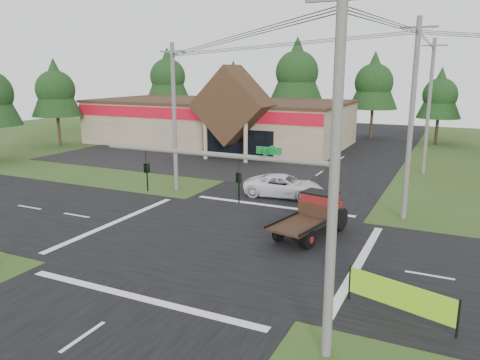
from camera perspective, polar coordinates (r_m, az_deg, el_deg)
The scene contains 19 objects.
ground at distance 24.43m, azimuth -2.13°, elevation -7.39°, with size 120.00×120.00×0.00m, color #2F4217.
road_ns at distance 24.43m, azimuth -2.13°, elevation -7.37°, with size 12.00×120.00×0.02m, color black.
road_ew at distance 24.43m, azimuth -2.13°, elevation -7.37°, with size 120.00×12.00×0.02m, color black.
parking_apron at distance 47.13m, azimuth -6.60°, elevation 2.59°, with size 28.00×14.00×0.02m, color black.
cvs_building at distance 56.66m, azimuth -2.47°, elevation 7.25°, with size 30.40×18.20×9.19m.
traffic_signal_mast at distance 14.26m, azimuth 4.62°, elevation -3.77°, with size 8.12×0.24×7.00m.
utility_pole_nr at distance 13.47m, azimuth 11.41°, elevation 0.35°, with size 2.00×0.30×11.00m.
utility_pole_nw at distance 34.00m, azimuth -8.02°, elevation 7.64°, with size 2.00×0.30×10.50m.
utility_pole_ne at distance 28.52m, azimuth 20.16°, elevation 6.96°, with size 2.00×0.30×11.50m.
utility_pole_n at distance 42.45m, azimuth 22.03°, elevation 8.37°, with size 2.00×0.30×11.20m.
tree_row_a at distance 72.68m, azimuth -8.81°, elevation 12.57°, with size 6.72×6.72×12.12m.
tree_row_b at distance 69.42m, azimuth -0.82°, elevation 11.59°, with size 5.60×5.60×10.10m.
tree_row_c at distance 64.65m, azimuth 6.96°, elevation 13.17°, with size 7.28×7.28×13.13m.
tree_row_d at distance 63.18m, azimuth 16.03°, elevation 11.55°, with size 6.16×6.16×11.11m.
tree_row_e at distance 60.39m, azimuth 23.22°, elevation 9.68°, with size 5.04×5.04×9.09m.
tree_side_w at distance 58.66m, azimuth -21.61°, elevation 10.41°, with size 5.60×5.60×10.10m.
antique_flatbed_truck at distance 24.91m, azimuth 8.50°, elevation -4.37°, with size 2.07×5.41×2.26m, color #5A160C, non-canonical shape.
roadside_banner at distance 17.95m, azimuth 18.88°, elevation -13.61°, with size 4.07×0.12×1.39m, color #85CB1B, non-canonical shape.
white_pickup at distance 32.71m, azimuth 5.38°, elevation -0.73°, with size 2.53×5.48×1.52m, color white.
Camera 1 is at (10.61, -20.28, 8.56)m, focal length 35.00 mm.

